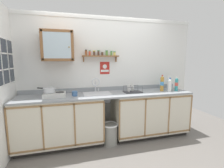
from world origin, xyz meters
TOP-DOWN VIEW (x-y plane):
  - floor at (0.00, 0.00)m, footprint 6.30×6.30m
  - back_wall at (0.00, 0.62)m, footprint 3.90×0.07m
  - lower_cabinet_run at (-0.89, 0.28)m, footprint 1.50×0.64m
  - lower_cabinet_run_right at (0.88, 0.28)m, footprint 1.53×0.64m
  - countertop at (0.00, 0.28)m, footprint 3.26×0.67m
  - backsplash at (0.00, 0.59)m, footprint 3.26×0.02m
  - sink at (-0.21, 0.32)m, footprint 0.51×0.42m
  - hot_plate_stove at (-0.96, 0.26)m, footprint 0.37×0.31m
  - saucepan at (-1.05, 0.29)m, footprint 0.32×0.24m
  - bottle_water_blue_0 at (1.21, 0.40)m, footprint 0.07×0.07m
  - bottle_water_clear_1 at (1.31, 0.26)m, footprint 0.08×0.08m
  - bottle_juice_amber_2 at (1.13, 0.25)m, footprint 0.07×0.07m
  - bottle_soda_green_3 at (1.39, 0.36)m, footprint 0.08×0.08m
  - bottle_detergent_teal_4 at (1.41, 0.16)m, footprint 0.06×0.06m
  - bottle_opaque_white_5 at (1.25, 0.16)m, footprint 0.07×0.07m
  - dish_rack at (0.48, 0.28)m, footprint 0.34×0.23m
  - mug at (-0.62, 0.24)m, footprint 0.10×0.12m
  - wall_cabinet at (-0.88, 0.45)m, footprint 0.55×0.31m
  - spice_shelf at (-0.09, 0.53)m, footprint 0.72×0.14m
  - warning_sign at (0.01, 0.59)m, footprint 0.20×0.01m
  - window at (-1.65, 0.15)m, footprint 0.03×0.80m
  - trash_bin at (-0.01, 0.08)m, footprint 0.30×0.30m

SIDE VIEW (x-z plane):
  - floor at x=0.00m, z-range 0.00..0.00m
  - trash_bin at x=-0.01m, z-range 0.01..0.40m
  - lower_cabinet_run_right at x=0.88m, z-range 0.00..0.89m
  - lower_cabinet_run at x=-0.89m, z-range 0.00..0.89m
  - sink at x=-0.21m, z-range 0.67..1.10m
  - countertop at x=0.00m, z-range 0.88..0.91m
  - dish_rack at x=0.48m, z-range 0.86..1.03m
  - hot_plate_stove at x=-0.96m, z-range 0.91..0.98m
  - backsplash at x=0.00m, z-range 0.91..0.99m
  - mug at x=-0.62m, z-range 0.91..1.00m
  - bottle_soda_green_3 at x=1.39m, z-range 0.90..1.15m
  - saucepan at x=-1.05m, z-range 0.99..1.08m
  - bottle_opaque_white_5 at x=1.25m, z-range 0.90..1.18m
  - bottle_water_blue_0 at x=1.21m, z-range 0.90..1.20m
  - bottle_detergent_teal_4 at x=1.41m, z-range 0.90..1.20m
  - bottle_water_clear_1 at x=1.31m, z-range 0.90..1.21m
  - bottle_juice_amber_2 at x=1.13m, z-range 0.90..1.23m
  - back_wall at x=0.00m, z-range 0.01..2.41m
  - warning_sign at x=0.01m, z-range 1.25..1.50m
  - window at x=-1.65m, z-range 1.16..1.88m
  - spice_shelf at x=-0.09m, z-range 1.52..1.75m
  - wall_cabinet at x=-0.88m, z-range 1.52..2.06m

